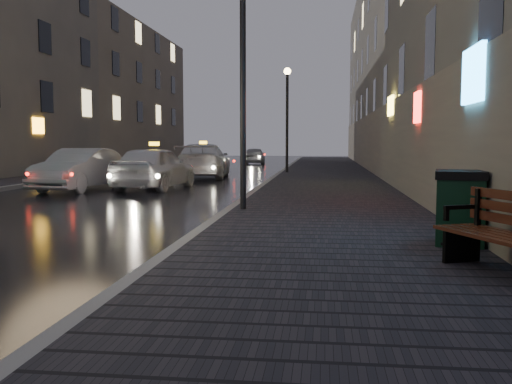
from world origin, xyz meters
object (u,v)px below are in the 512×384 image
(taxi_mid, at_px, (203,161))
(trash_bin, at_px, (460,207))
(car_left_mid, at_px, (80,169))
(lamp_near, at_px, (243,65))
(lamp_far, at_px, (287,106))
(bench, at_px, (511,234))
(taxi_near, at_px, (155,168))
(car_far, at_px, (254,156))

(taxi_mid, bearing_deg, trash_bin, 108.27)
(car_left_mid, height_order, taxi_mid, taxi_mid)
(lamp_near, xyz_separation_m, trash_bin, (3.95, -4.19, -2.76))
(car_left_mid, distance_m, taxi_mid, 7.76)
(lamp_far, xyz_separation_m, bench, (4.07, -22.21, -2.85))
(trash_bin, bearing_deg, taxi_near, 138.25)
(lamp_far, xyz_separation_m, taxi_mid, (-3.78, -2.71, -2.69))
(car_left_mid, bearing_deg, taxi_near, 21.18)
(bench, xyz_separation_m, taxi_mid, (-7.85, 19.50, 0.16))
(lamp_near, distance_m, trash_bin, 6.39)
(car_left_mid, relative_size, taxi_mid, 0.81)
(trash_bin, distance_m, car_far, 33.97)
(trash_bin, xyz_separation_m, car_far, (-7.20, 33.20, -0.09))
(car_far, bearing_deg, lamp_far, 99.76)
(lamp_far, distance_m, car_left_mid, 12.26)
(lamp_near, distance_m, car_left_mid, 9.46)
(lamp_far, relative_size, taxi_near, 1.15)
(car_far, bearing_deg, taxi_mid, 83.79)
(lamp_near, xyz_separation_m, taxi_near, (-4.19, 6.81, -2.70))
(trash_bin, relative_size, car_left_mid, 0.25)
(lamp_far, xyz_separation_m, trash_bin, (3.95, -20.19, -2.76))
(lamp_far, xyz_separation_m, car_left_mid, (-6.68, -9.90, -2.75))
(lamp_near, height_order, bench, lamp_near)
(bench, height_order, taxi_mid, taxi_mid)
(lamp_far, relative_size, taxi_mid, 0.96)
(taxi_near, xyz_separation_m, car_left_mid, (-2.49, -0.71, -0.04))
(bench, height_order, car_far, car_far)
(taxi_near, xyz_separation_m, taxi_mid, (0.41, 6.48, 0.02))
(taxi_near, bearing_deg, trash_bin, 131.65)
(taxi_near, distance_m, car_left_mid, 2.59)
(car_left_mid, bearing_deg, lamp_near, -37.11)
(lamp_far, height_order, taxi_near, lamp_far)
(lamp_near, xyz_separation_m, bench, (4.07, -6.21, -2.85))
(trash_bin, distance_m, taxi_near, 13.69)
(trash_bin, bearing_deg, lamp_far, 112.82)
(lamp_near, distance_m, taxi_near, 8.44)
(lamp_near, relative_size, lamp_far, 1.00)
(lamp_near, xyz_separation_m, taxi_mid, (-3.78, 13.29, -2.69))
(taxi_near, distance_m, car_far, 22.22)
(trash_bin, bearing_deg, lamp_near, 145.03)
(lamp_near, height_order, car_far, lamp_near)
(lamp_far, height_order, car_far, lamp_far)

